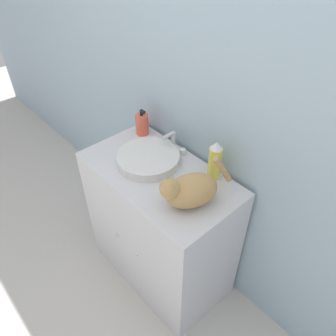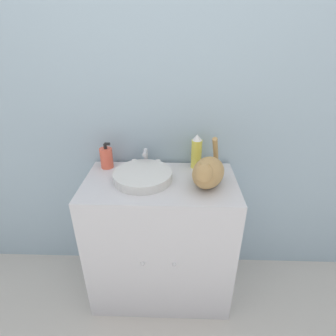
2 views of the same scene
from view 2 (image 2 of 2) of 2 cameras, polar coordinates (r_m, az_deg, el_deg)
The scene contains 8 objects.
ground_plane at distance 1.86m, azimuth -1.81°, elevation -29.77°, with size 8.00×8.00×0.00m, color beige.
wall_back at distance 1.55m, azimuth -1.32°, elevation 15.72°, with size 6.00×0.05×2.50m.
vanity_cabinet at distance 1.69m, azimuth -1.53°, elevation -15.27°, with size 0.84×0.48×0.84m.
sink_basin at distance 1.45m, azimuth -5.53°, elevation -1.69°, with size 0.32×0.32×0.05m.
faucet at distance 1.58m, azimuth -4.85°, elevation 2.03°, with size 0.18×0.10×0.11m.
cat at distance 1.37m, azimuth 8.67°, elevation -0.82°, with size 0.23×0.35×0.23m.
soap_bottle at distance 1.60m, azimuth -13.24°, elevation 2.22°, with size 0.07×0.07×0.16m.
spray_bottle at distance 1.55m, azimuth 6.22°, elevation 3.56°, with size 0.06×0.06×0.21m.
Camera 2 is at (0.08, -1.01, 1.56)m, focal length 28.00 mm.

